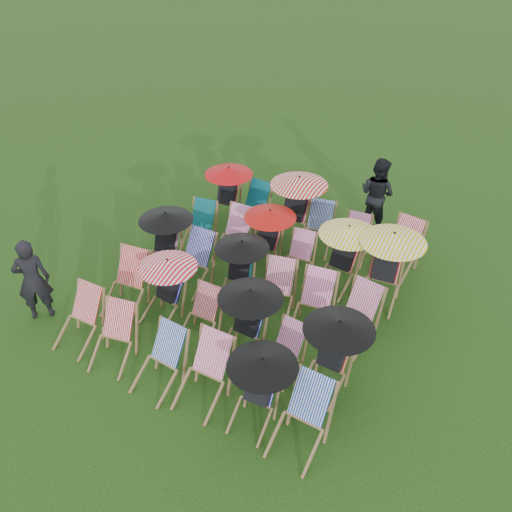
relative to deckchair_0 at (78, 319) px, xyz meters
The scene contains 33 objects.
ground 3.07m from the deckchair_0, 45.99° to the left, with size 100.00×100.00×0.00m, color black.
deckchair_0 is the anchor object (origin of this frame).
deckchair_1 0.78m from the deckchair_0, ahead, with size 0.76×0.95×0.94m.
deckchair_2 1.76m from the deckchair_0, ahead, with size 0.70×0.93×0.95m.
deckchair_3 2.51m from the deckchair_0, ahead, with size 0.69×0.95×1.02m.
deckchair_4 3.41m from the deckchair_0, ahead, with size 1.02×1.06×1.21m.
deckchair_5 4.14m from the deckchair_0, ahead, with size 0.73×0.98×1.02m.
deckchair_6 1.10m from the deckchair_0, 83.94° to the left, with size 0.78×1.01×1.02m.
deckchair_7 1.52m from the deckchair_0, 52.96° to the left, with size 1.02×1.08×1.21m.
deckchair_8 2.02m from the deckchair_0, 31.94° to the left, with size 0.58×0.80×0.86m.
deckchair_9 2.81m from the deckchair_0, 23.65° to the left, with size 1.06×1.11×1.26m.
deckchair_10 3.46m from the deckchair_0, 16.87° to the left, with size 0.63×0.82×0.82m.
deckchair_11 4.22m from the deckchair_0, 14.93° to the left, with size 1.09×1.14×1.29m.
deckchair_12 2.37m from the deckchair_0, 88.72° to the left, with size 1.05×1.13×1.25m.
deckchair_13 2.34m from the deckchair_0, 70.14° to the left, with size 0.69×0.95×1.01m.
deckchair_14 2.91m from the deckchair_0, 52.97° to the left, with size 1.00×1.09×1.18m.
deckchair_15 3.40m from the deckchair_0, 40.69° to the left, with size 0.78×0.97×0.95m.
deckchair_16 3.97m from the deckchair_0, 33.37° to the left, with size 0.74×0.97×0.99m.
deckchair_17 4.62m from the deckchair_0, 28.98° to the left, with size 0.80×1.00×0.98m.
deckchair_18 3.36m from the deckchair_0, 86.66° to the left, with size 0.71×0.91×0.91m.
deckchair_19 3.55m from the deckchair_0, 73.44° to the left, with size 0.67×0.91×0.97m.
deckchair_20 3.86m from the deckchair_0, 63.50° to the left, with size 1.02×1.06×1.21m.
deckchair_21 4.21m from the deckchair_0, 54.44° to the left, with size 0.61×0.81×0.83m.
deckchair_22 4.81m from the deckchair_0, 46.90° to the left, with size 1.10×1.16×1.31m.
deckchair_23 5.42m from the deckchair_0, 40.39° to the left, with size 1.18×1.25×1.41m.
deckchair_24 4.53m from the deckchair_0, 88.02° to the left, with size 1.05×1.12×1.25m.
deckchair_25 4.64m from the deckchair_0, 80.14° to the left, with size 0.64×0.88×0.93m.
deckchair_26 4.92m from the deckchair_0, 68.56° to the left, with size 1.19×1.25×1.42m.
deckchair_27 5.07m from the deckchair_0, 61.75° to the left, with size 0.75×0.95×0.93m.
deckchair_28 5.53m from the deckchair_0, 54.76° to the left, with size 0.64×0.83×0.85m.
deckchair_29 6.14m from the deckchair_0, 47.92° to the left, with size 0.78×1.00×0.99m.
person_left 1.14m from the deckchair_0, behind, with size 0.59×0.39×1.62m, color black.
person_rear 6.60m from the deckchair_0, 61.10° to the left, with size 0.81×0.63×1.67m, color black.
Camera 1 is at (3.88, -6.97, 6.92)m, focal length 40.00 mm.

